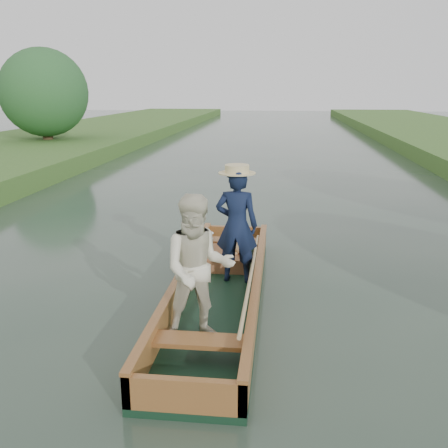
# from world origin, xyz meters

# --- Properties ---
(ground) EXTENTS (120.00, 120.00, 0.00)m
(ground) POSITION_xyz_m (0.00, 0.00, 0.00)
(ground) COLOR #283D30
(ground) RESTS_ON ground
(trees_far) EXTENTS (22.28, 17.42, 4.53)m
(trees_far) POSITION_xyz_m (-0.42, 8.66, 2.54)
(trees_far) COLOR #47331E
(trees_far) RESTS_ON ground
(punt) EXTENTS (1.13, 5.00, 1.77)m
(punt) POSITION_xyz_m (-0.01, -0.18, 0.59)
(punt) COLOR black
(punt) RESTS_ON ground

